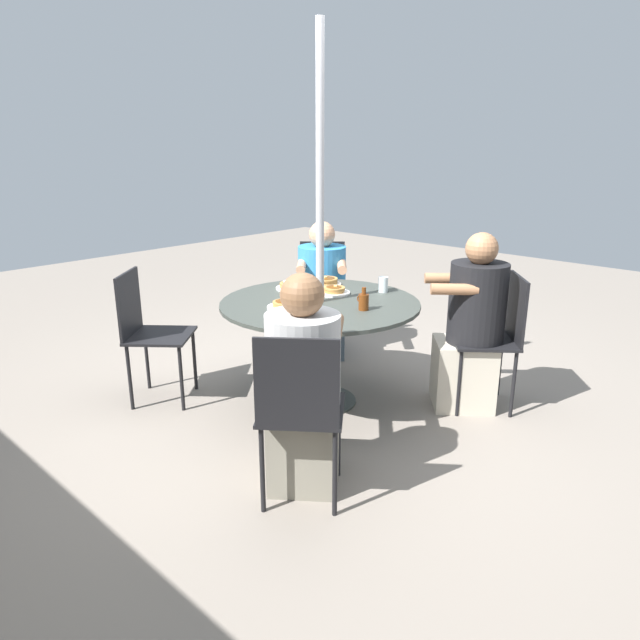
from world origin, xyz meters
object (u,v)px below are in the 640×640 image
(diner_west, at_px, (471,330))
(syrup_bottle, at_px, (364,301))
(patio_chair_south, at_px, (300,406))
(diner_north, at_px, (322,296))
(pancake_plate_b, at_px, (326,282))
(patio_table, at_px, (320,318))
(patio_chair_east, at_px, (148,327))
(coffee_cup, at_px, (290,289))
(patio_chair_north, at_px, (322,287))
(pancake_plate_c, at_px, (292,286))
(patio_chair_west, at_px, (497,332))
(pancake_plate_d, at_px, (334,291))
(diner_south, at_px, (304,393))
(pancake_plate_a, at_px, (285,305))
(drinking_glass_a, at_px, (383,284))

(diner_west, height_order, syrup_bottle, diner_west)
(patio_chair_south, distance_m, diner_west, 1.53)
(diner_north, height_order, pancake_plate_b, diner_north)
(patio_table, xyz_separation_m, patio_chair_east, (0.87, 0.75, -0.08))
(syrup_bottle, bearing_deg, coffee_cup, 7.69)
(patio_table, bearing_deg, patio_chair_north, -48.02)
(diner_west, height_order, pancake_plate_c, diner_west)
(patio_chair_west, bearing_deg, coffee_cup, 84.90)
(syrup_bottle, bearing_deg, diner_west, -125.35)
(patio_table, relative_size, patio_chair_west, 1.46)
(patio_chair_south, height_order, pancake_plate_c, patio_chair_south)
(patio_chair_north, bearing_deg, patio_chair_south, 88.11)
(pancake_plate_d, bearing_deg, pancake_plate_c, 18.34)
(patio_table, xyz_separation_m, diner_south, (-0.61, 0.77, -0.09))
(coffee_cup, bearing_deg, pancake_plate_a, 129.61)
(patio_chair_south, xyz_separation_m, patio_chair_west, (-0.17, -1.64, 0.00))
(syrup_bottle, bearing_deg, patio_chair_south, 112.04)
(patio_table, bearing_deg, syrup_bottle, -173.75)
(patio_chair_north, bearing_deg, pancake_plate_b, 92.95)
(pancake_plate_d, bearing_deg, diner_south, 124.39)
(patio_chair_north, height_order, drinking_glass_a, patio_chair_north)
(pancake_plate_d, bearing_deg, coffee_cup, 54.99)
(diner_south, distance_m, pancake_plate_a, 0.86)
(pancake_plate_a, xyz_separation_m, pancake_plate_d, (0.01, -0.47, 0.00))
(pancake_plate_c, xyz_separation_m, pancake_plate_d, (-0.31, -0.10, -0.00))
(pancake_plate_a, height_order, coffee_cup, coffee_cup)
(drinking_glass_a, bearing_deg, diner_south, 110.05)
(syrup_bottle, distance_m, coffee_cup, 0.57)
(coffee_cup, bearing_deg, patio_chair_west, -145.13)
(diner_north, xyz_separation_m, diner_west, (-1.40, 0.10, 0.04))
(patio_chair_south, xyz_separation_m, pancake_plate_b, (0.99, -1.26, 0.22))
(patio_chair_south, bearing_deg, drinking_glass_a, 73.89)
(patio_chair_north, bearing_deg, pancake_plate_a, 80.70)
(patio_table, distance_m, patio_chair_south, 1.15)
(patio_table, height_order, pancake_plate_b, pancake_plate_b)
(pancake_plate_a, bearing_deg, patio_chair_north, -57.31)
(patio_table, xyz_separation_m, patio_chair_west, (-0.88, -0.74, -0.08))
(patio_table, bearing_deg, pancake_plate_c, -15.91)
(diner_north, bearing_deg, diner_west, 134.11)
(diner_west, height_order, pancake_plate_b, diner_west)
(diner_north, bearing_deg, patio_chair_east, 39.56)
(diner_south, bearing_deg, pancake_plate_d, 86.19)
(patio_chair_south, height_order, diner_west, diner_west)
(patio_chair_north, distance_m, pancake_plate_c, 0.87)
(pancake_plate_a, bearing_deg, patio_table, -100.89)
(diner_south, relative_size, pancake_plate_c, 5.04)
(pancake_plate_b, height_order, syrup_bottle, syrup_bottle)
(drinking_glass_a, bearing_deg, patio_chair_east, 50.02)
(patio_chair_north, height_order, diner_south, diner_south)
(diner_west, relative_size, pancake_plate_b, 5.24)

